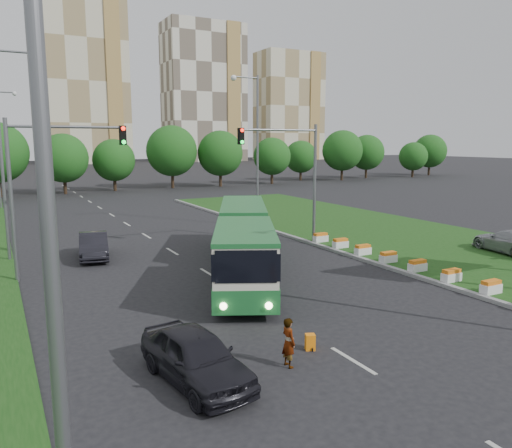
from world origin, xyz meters
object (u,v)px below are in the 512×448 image
articulated_bus (237,240)px  car_left_far (94,246)px  traffic_mast_median (294,165)px  shopping_trolley (310,342)px  car_median (510,241)px  car_left_near (196,356)px  pedestrian (289,342)px  traffic_mast_left (46,173)px

articulated_bus → car_left_far: 9.15m
traffic_mast_median → shopping_trolley: (-8.52, -14.67, -5.08)m
traffic_mast_median → car_median: (10.15, -8.64, -4.48)m
car_left_near → car_left_far: car_left_near is taller
articulated_bus → car_left_far: (-6.37, 6.50, -0.92)m
traffic_mast_median → articulated_bus: traffic_mast_median is taller
traffic_mast_median → pedestrian: size_ratio=5.11×
car_left_near → shopping_trolley: 4.22m
traffic_mast_left → pedestrian: 16.02m
car_median → pedestrian: 21.08m
pedestrian → traffic_mast_left: bearing=18.5°
articulated_bus → shopping_trolley: (-2.41, -10.59, -1.41)m
pedestrian → shopping_trolley: size_ratio=2.88×
car_left_near → pedestrian: (2.88, -0.40, 0.01)m
car_left_near → car_median: (22.85, 6.36, 0.10)m
traffic_mast_left → car_left_far: 6.32m
traffic_mast_median → articulated_bus: bearing=-146.3°
car_left_near → car_median: size_ratio=0.91×
traffic_mast_median → car_median: traffic_mast_median is taller
traffic_mast_left → articulated_bus: bearing=-18.8°
car_left_near → articulated_bus: bearing=51.1°
car_left_near → car_median: car_median is taller
articulated_bus → shopping_trolley: articulated_bus is taller
traffic_mast_median → car_median: 14.06m
articulated_bus → shopping_trolley: bearing=-77.0°
traffic_mast_left → car_median: traffic_mast_left is taller
traffic_mast_left → pedestrian: traffic_mast_left is taller
traffic_mast_left → articulated_bus: traffic_mast_left is taller
traffic_mast_median → shopping_trolley: bearing=-120.1°
traffic_mast_median → pedestrian: 18.82m
traffic_mast_left → car_left_near: traffic_mast_left is taller
traffic_mast_left → car_left_far: traffic_mast_left is taller
traffic_mast_left → shopping_trolley: traffic_mast_left is taller
car_left_near → car_median: 23.72m
articulated_bus → traffic_mast_left: bearing=-173.0°
traffic_mast_left → articulated_bus: size_ratio=0.48×
car_left_far → car_median: (22.63, -11.06, 0.12)m
pedestrian → shopping_trolley: 1.57m
car_left_far → shopping_trolley: bearing=-67.8°
car_median → shopping_trolley: 19.63m
traffic_mast_median → pedestrian: (-9.82, -15.40, -4.57)m
traffic_mast_left → shopping_trolley: bearing=-64.1°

